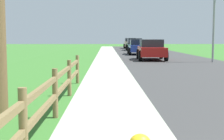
{
  "coord_description": "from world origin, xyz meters",
  "views": [
    {
      "loc": [
        -1.1,
        -0.93,
        1.58
      ],
      "look_at": [
        -0.93,
        8.77,
        0.62
      ],
      "focal_mm": 51.65,
      "sensor_mm": 36.0,
      "label": 1
    }
  ],
  "objects_px": {
    "parked_car_blue": "(139,47)",
    "street_lamp": "(216,7)",
    "parked_car_black": "(135,44)",
    "parked_car_beige": "(130,43)",
    "parked_suv_red": "(151,49)"
  },
  "relations": [
    {
      "from": "parked_car_blue",
      "to": "street_lamp",
      "type": "bearing_deg",
      "value": -68.43
    },
    {
      "from": "parked_car_black",
      "to": "street_lamp",
      "type": "relative_size",
      "value": 0.83
    },
    {
      "from": "parked_car_blue",
      "to": "street_lamp",
      "type": "relative_size",
      "value": 0.75
    },
    {
      "from": "parked_car_black",
      "to": "street_lamp",
      "type": "xyz_separation_m",
      "value": [
        3.47,
        -20.68,
        2.78
      ]
    },
    {
      "from": "parked_car_black",
      "to": "street_lamp",
      "type": "distance_m",
      "value": 21.15
    },
    {
      "from": "parked_suv_red",
      "to": "parked_car_blue",
      "type": "distance_m",
      "value": 7.74
    },
    {
      "from": "parked_suv_red",
      "to": "parked_car_black",
      "type": "relative_size",
      "value": 0.9
    },
    {
      "from": "parked_car_black",
      "to": "parked_car_beige",
      "type": "bearing_deg",
      "value": 89.57
    },
    {
      "from": "parked_suv_red",
      "to": "parked_car_blue",
      "type": "relative_size",
      "value": 1.0
    },
    {
      "from": "street_lamp",
      "to": "parked_car_black",
      "type": "bearing_deg",
      "value": 99.54
    },
    {
      "from": "street_lamp",
      "to": "parked_suv_red",
      "type": "bearing_deg",
      "value": 148.58
    },
    {
      "from": "parked_car_blue",
      "to": "parked_car_black",
      "type": "distance_m",
      "value": 10.6
    },
    {
      "from": "parked_car_blue",
      "to": "parked_car_black",
      "type": "xyz_separation_m",
      "value": [
        0.51,
        10.58,
        0.07
      ]
    },
    {
      "from": "parked_car_black",
      "to": "parked_car_beige",
      "type": "distance_m",
      "value": 8.03
    },
    {
      "from": "parked_car_beige",
      "to": "street_lamp",
      "type": "height_order",
      "value": "street_lamp"
    }
  ]
}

